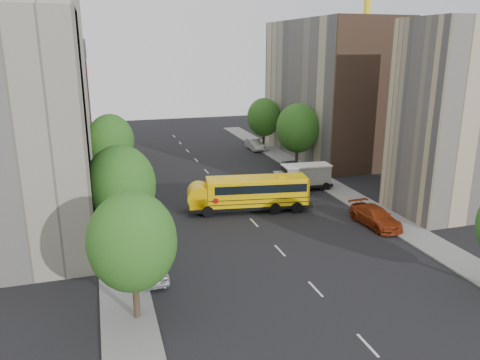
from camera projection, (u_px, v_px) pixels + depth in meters
name	position (u px, v px, depth m)	size (l,w,h in m)	color
ground	(247.00, 215.00, 42.21)	(120.00, 120.00, 0.00)	black
sidewalk_left	(113.00, 209.00, 43.52)	(3.00, 80.00, 0.12)	slate
sidewalk_right	(335.00, 188.00, 50.04)	(3.00, 80.00, 0.12)	slate
lane_markings	(219.00, 185.00, 51.39)	(0.15, 64.00, 0.01)	silver
building_left_cream	(25.00, 103.00, 39.85)	(10.00, 26.00, 20.00)	beige
building_left_redbrick	(50.00, 111.00, 61.02)	(10.00, 15.00, 13.00)	maroon
building_left_near	(8.00, 144.00, 30.62)	(10.00, 7.00, 17.00)	#B7AD8E
building_right_near	(459.00, 120.00, 40.83)	(10.00, 7.00, 17.00)	tan
building_right_far	(328.00, 90.00, 63.19)	(10.00, 22.00, 18.00)	#B7AD8E
building_right_sidewall	(373.00, 98.00, 53.09)	(10.10, 0.30, 18.00)	brown
street_tree_0	(132.00, 242.00, 24.95)	(4.80, 4.80, 7.41)	#38281C
street_tree_1	(121.00, 185.00, 34.05)	(5.12, 5.12, 7.90)	#38281C
street_tree_2	(111.00, 141.00, 50.61)	(4.99, 4.99, 7.71)	#38281C
street_tree_4	(298.00, 128.00, 56.78)	(5.25, 5.25, 8.10)	#38281C
street_tree_5	(264.00, 117.00, 67.90)	(4.86, 4.86, 7.51)	#38281C
school_bus	(248.00, 192.00, 42.85)	(11.72, 4.36, 3.23)	black
safari_truck	(302.00, 177.00, 49.30)	(6.44, 2.74, 2.69)	black
parked_car_0	(152.00, 267.00, 30.65)	(1.73, 4.31, 1.47)	silver
parked_car_1	(130.00, 187.00, 48.05)	(1.46, 4.18, 1.38)	silver
parked_car_3	(375.00, 217.00, 39.53)	(2.24, 5.51, 1.60)	maroon
parked_car_4	(294.00, 168.00, 55.20)	(1.89, 4.70, 1.60)	#35435D
parked_car_5	(255.00, 144.00, 68.55)	(1.64, 4.70, 1.55)	#A2A19C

